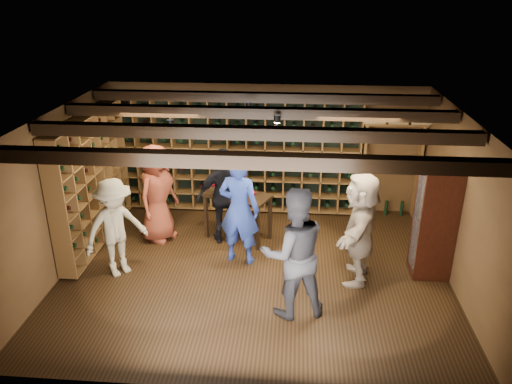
# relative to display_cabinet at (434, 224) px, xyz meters

# --- Properties ---
(ground) EXTENTS (6.00, 6.00, 0.00)m
(ground) POSITION_rel_display_cabinet_xyz_m (-2.71, -0.20, -0.86)
(ground) COLOR black
(ground) RESTS_ON ground
(room_shell) EXTENTS (6.00, 6.00, 6.00)m
(room_shell) POSITION_rel_display_cabinet_xyz_m (-2.71, -0.15, 1.56)
(room_shell) COLOR #50361B
(room_shell) RESTS_ON ground
(wine_rack_back) EXTENTS (4.65, 0.30, 2.20)m
(wine_rack_back) POSITION_rel_display_cabinet_xyz_m (-3.24, 2.13, 0.29)
(wine_rack_back) COLOR brown
(wine_rack_back) RESTS_ON ground
(wine_rack_left) EXTENTS (0.30, 2.65, 2.20)m
(wine_rack_left) POSITION_rel_display_cabinet_xyz_m (-5.54, 0.62, 0.29)
(wine_rack_left) COLOR brown
(wine_rack_left) RESTS_ON ground
(crate_shelf) EXTENTS (1.20, 0.32, 2.07)m
(crate_shelf) POSITION_rel_display_cabinet_xyz_m (-0.31, 2.12, 0.71)
(crate_shelf) COLOR brown
(crate_shelf) RESTS_ON ground
(display_cabinet) EXTENTS (0.55, 0.50, 1.75)m
(display_cabinet) POSITION_rel_display_cabinet_xyz_m (0.00, 0.00, 0.00)
(display_cabinet) COLOR black
(display_cabinet) RESTS_ON ground
(man_blue_shirt) EXTENTS (0.74, 0.57, 1.82)m
(man_blue_shirt) POSITION_rel_display_cabinet_xyz_m (-2.99, 0.15, 0.06)
(man_blue_shirt) COLOR navy
(man_blue_shirt) RESTS_ON ground
(man_grey_suit) EXTENTS (1.06, 0.92, 1.86)m
(man_grey_suit) POSITION_rel_display_cabinet_xyz_m (-2.11, -1.19, 0.07)
(man_grey_suit) COLOR black
(man_grey_suit) RESTS_ON ground
(guest_red_floral) EXTENTS (0.84, 1.00, 1.75)m
(guest_red_floral) POSITION_rel_display_cabinet_xyz_m (-4.49, 0.80, 0.02)
(guest_red_floral) COLOR maroon
(guest_red_floral) RESTS_ON ground
(guest_woman_black) EXTENTS (1.08, 0.73, 1.70)m
(guest_woman_black) POSITION_rel_display_cabinet_xyz_m (-3.30, 0.82, -0.00)
(guest_woman_black) COLOR black
(guest_woman_black) RESTS_ON ground
(guest_khaki) EXTENTS (1.13, 1.14, 1.58)m
(guest_khaki) POSITION_rel_display_cabinet_xyz_m (-4.82, -0.39, -0.07)
(guest_khaki) COLOR gray
(guest_khaki) RESTS_ON ground
(guest_beige) EXTENTS (0.84, 1.69, 1.74)m
(guest_beige) POSITION_rel_display_cabinet_xyz_m (-1.14, -0.25, 0.01)
(guest_beige) COLOR tan
(guest_beige) RESTS_ON ground
(tasting_table) EXTENTS (1.25, 0.95, 1.13)m
(tasting_table) POSITION_rel_display_cabinet_xyz_m (-3.11, 0.92, -0.10)
(tasting_table) COLOR black
(tasting_table) RESTS_ON ground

